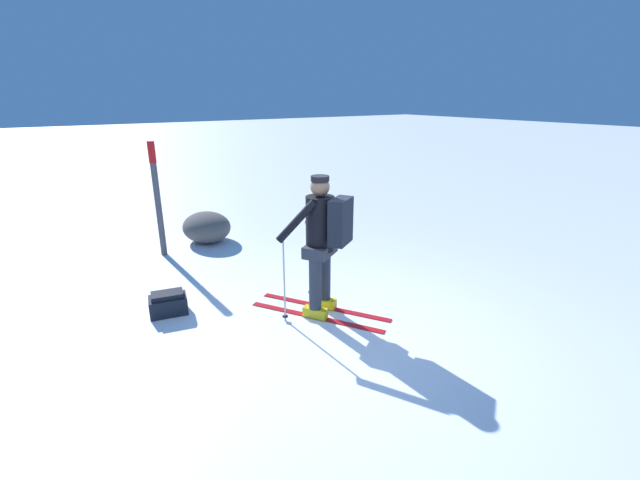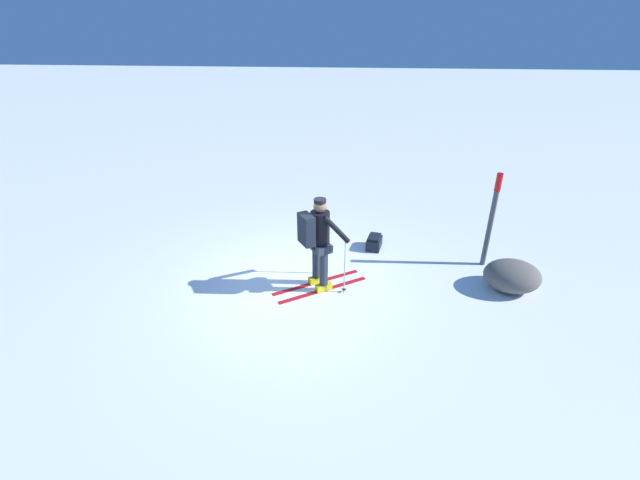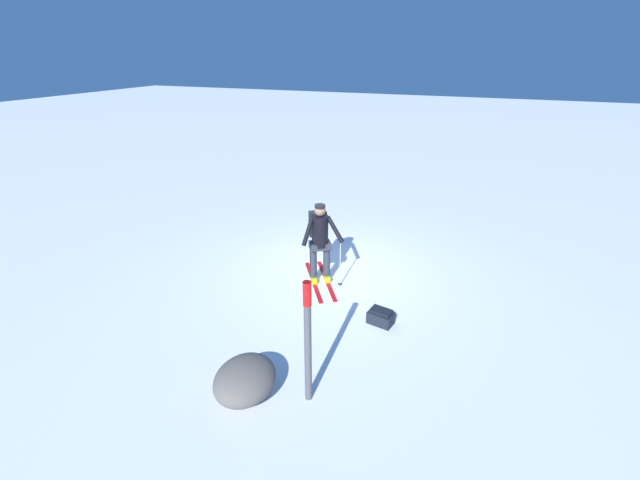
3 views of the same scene
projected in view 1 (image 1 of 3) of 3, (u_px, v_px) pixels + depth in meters
ground_plane at (336, 331)px, 4.98m from camera, size 80.00×80.00×0.00m
skier at (323, 237)px, 5.06m from camera, size 1.69×1.27×1.74m
dropped_backpack at (168, 304)px, 5.33m from camera, size 0.37×0.50×0.29m
trail_marker at (157, 191)px, 6.99m from camera, size 0.11×0.11×1.91m
rock_boulder at (207, 227)px, 7.93m from camera, size 1.00×0.85×0.55m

